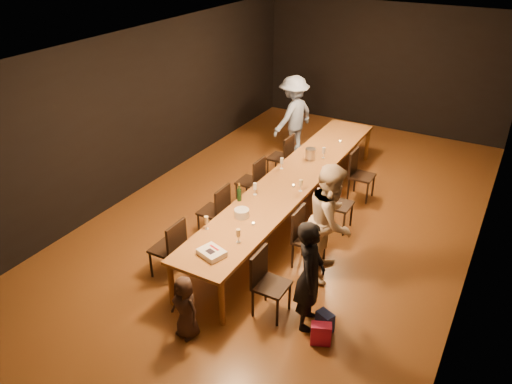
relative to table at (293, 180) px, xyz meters
The scene contains 30 objects.
ground 0.70m from the table, ahead, with size 10.00×10.00×0.00m, color #492012.
room_shell 1.38m from the table, ahead, with size 6.04×10.04×3.02m.
table is the anchor object (origin of this frame).
chair_right_0 2.56m from the table, 70.50° to the right, with size 0.42×0.42×0.93m, color black, non-canonical shape.
chair_right_1 1.49m from the table, 54.69° to the right, with size 0.42×0.42×0.93m, color black, non-canonical shape.
chair_right_2 0.88m from the table, ahead, with size 0.42×0.42×0.93m, color black, non-canonical shape.
chair_right_3 1.49m from the table, 54.69° to the left, with size 0.42×0.42×0.93m, color black, non-canonical shape.
chair_left_0 2.56m from the table, 109.50° to the right, with size 0.42×0.42×0.93m, color black, non-canonical shape.
chair_left_1 1.49m from the table, 125.31° to the right, with size 0.42×0.42×0.93m, color black, non-canonical shape.
chair_left_2 0.88m from the table, behind, with size 0.42×0.42×0.93m, color black, non-canonical shape.
chair_left_3 1.49m from the table, 125.31° to the left, with size 0.42×0.42×0.93m, color black, non-canonical shape.
woman_birthday 2.69m from the table, 60.10° to the right, with size 0.56×0.36×1.52m, color black.
woman_tan 1.66m from the table, 45.84° to the right, with size 0.85×0.66×1.74m, color beige.
man_blue 2.68m from the table, 115.50° to the left, with size 1.14×0.65×1.76m, color #86A0CF.
child 3.28m from the table, 88.15° to the right, with size 0.43×0.28×0.87m, color #39271F.
gift_bag_red 3.11m from the table, 57.66° to the right, with size 0.25×0.14×0.30m, color #DF2160.
gift_bag_blue 2.89m from the table, 55.87° to the right, with size 0.22×0.15×0.27m, color #223796.
birthday_cake 2.56m from the table, 89.11° to the right, with size 0.40×0.36×0.08m.
plate_stack 1.54m from the table, 94.05° to the right, with size 0.22×0.22×0.12m, color silver.
champagne_bottle 1.22m from the table, 108.96° to the right, with size 0.07×0.07×0.30m, color black, non-canonical shape.
ice_bucket 0.84m from the table, 93.24° to the left, with size 0.19×0.19×0.21m, color #A7A8AC.
wineglass_0 2.10m from the table, 100.26° to the right, with size 0.06×0.06×0.21m, color beige, non-canonical shape.
wineglass_1 2.14m from the table, 84.89° to the right, with size 0.06×0.06×0.21m, color beige, non-canonical shape.
wineglass_2 0.90m from the table, 107.69° to the right, with size 0.06×0.06×0.21m, color silver, non-canonical shape.
wineglass_3 0.52m from the table, 50.68° to the right, with size 0.06×0.06×0.21m, color beige, non-canonical shape.
wineglass_4 0.42m from the table, 147.30° to the left, with size 0.06×0.06×0.21m, color silver, non-canonical shape.
wineglass_5 1.01m from the table, 81.67° to the left, with size 0.06×0.06×0.21m, color silver, non-canonical shape.
tealight_near 1.65m from the table, 84.78° to the right, with size 0.05×0.05×0.03m, color #B2B7B2.
tealight_mid 0.34m from the table, 63.61° to the right, with size 0.05×0.05×0.03m, color #B2B7B2.
tealight_far 1.84m from the table, 85.33° to the left, with size 0.05×0.05×0.03m, color #B2B7B2.
Camera 1 is at (3.16, -6.93, 4.61)m, focal length 35.00 mm.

